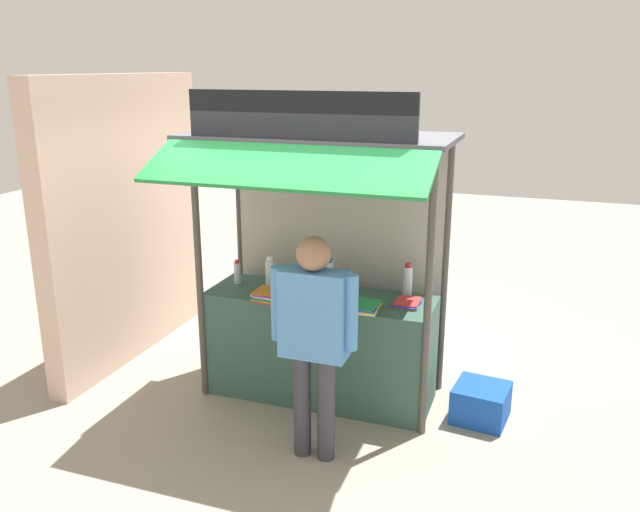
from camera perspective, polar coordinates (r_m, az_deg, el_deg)
name	(u,v)px	position (r m, az deg, el deg)	size (l,w,h in m)	color
ground_plane	(320,394)	(5.96, 0.00, -12.00)	(20.00, 20.00, 0.00)	#9E9384
stall_counter	(320,346)	(5.75, 0.00, -7.87)	(1.96, 0.64, 0.94)	#385B4C
stall_structure	(325,216)	(5.50, 0.43, 3.49)	(2.16, 1.53, 2.66)	#4C4742
water_bottle_right	(237,273)	(5.89, -7.25, -1.44)	(0.06, 0.06, 0.22)	silver
water_bottle_front_left	(329,275)	(5.64, 0.77, -1.71)	(0.08, 0.08, 0.30)	silver
water_bottle_left	(270,274)	(5.71, -4.38, -1.54)	(0.08, 0.08, 0.29)	silver
water_bottle_far_left	(408,280)	(5.58, 7.67, -2.13)	(0.08, 0.08, 0.29)	silver
magazine_stack_far_right	(270,295)	(5.48, -4.43, -3.43)	(0.27, 0.28, 0.08)	red
magazine_stack_rear_center	(407,303)	(5.40, 7.64, -4.08)	(0.22, 0.27, 0.04)	orange
magazine_stack_mid_right	(365,307)	(5.26, 3.92, -4.43)	(0.24, 0.29, 0.05)	white
magazine_stack_back_left	(305,294)	(5.54, -1.31, -3.31)	(0.25, 0.26, 0.05)	yellow
banana_bunch_inner_left	(338,180)	(4.82, 1.57, 6.66)	(0.10, 0.09, 0.22)	#332D23
banana_bunch_inner_right	(391,185)	(4.72, 6.26, 6.20)	(0.09, 0.09, 0.24)	#332D23
vendor_person	(314,329)	(4.66, -0.54, -6.39)	(0.65, 0.24, 1.71)	#383842
plastic_crate	(481,403)	(5.68, 13.89, -12.35)	(0.43, 0.43, 0.30)	#194CB2
neighbour_wall	(128,219)	(6.67, -16.47, 3.10)	(0.20, 2.40, 2.76)	beige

